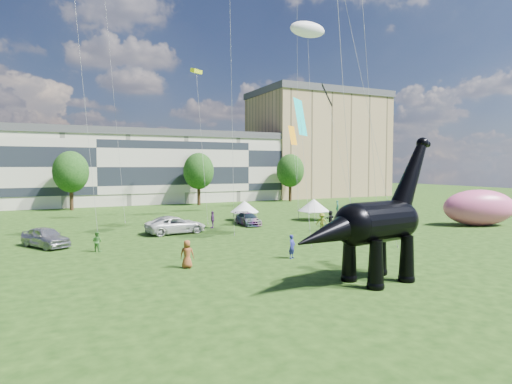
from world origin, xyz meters
name	(u,v)px	position (x,y,z in m)	size (l,w,h in m)	color
ground	(370,296)	(0.00, 0.00, 0.00)	(220.00, 220.00, 0.00)	#16330C
terrace_row	(94,170)	(-8.00, 62.00, 6.00)	(78.00, 11.00, 12.00)	beige
apartment_block	(317,147)	(40.00, 65.00, 11.00)	(28.00, 18.00, 22.00)	tan
tree_mid_left	(71,169)	(-12.00, 53.00, 6.29)	(5.20, 5.20, 9.44)	#382314
tree_mid_right	(199,168)	(8.00, 53.00, 6.29)	(5.20, 5.20, 9.44)	#382314
tree_far_right	(290,168)	(26.00, 53.00, 6.29)	(5.20, 5.20, 9.44)	#382314
dinosaur_sculpture	(373,225)	(1.91, 2.06, 3.32)	(10.80, 3.51, 8.79)	black
car_silver	(46,237)	(-15.17, 21.98, 0.84)	(1.98, 4.93, 1.68)	#A5A4A9
car_grey	(173,225)	(-3.72, 25.09, 0.81)	(1.71, 4.90, 1.61)	gray
car_white	(176,225)	(-3.60, 24.42, 0.83)	(2.74, 5.95, 1.65)	silver
car_dark	(248,219)	(5.37, 26.85, 0.68)	(1.90, 4.67, 1.36)	#595960
gazebo_near	(245,207)	(6.70, 30.85, 1.69)	(4.35, 4.35, 2.41)	white
gazebo_far	(314,205)	(14.47, 27.33, 1.85)	(4.05, 4.05, 2.64)	white
inflatable_pink	(479,208)	(28.52, 15.29, 2.03)	(8.10, 4.05, 4.05)	#E2588E
visitors	(211,231)	(-1.96, 18.82, 0.89)	(52.88, 24.25, 1.85)	black
kites	(225,16)	(-0.12, 19.69, 20.16)	(51.44, 45.47, 27.51)	#E10F42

